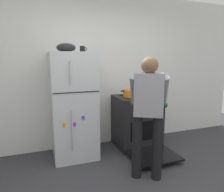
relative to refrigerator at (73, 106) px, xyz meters
The scene contains 7 objects.
kitchen_wall_back 0.84m from the refrigerator, 35.15° to the left, with size 6.00×0.10×2.70m, color white.
refrigerator is the anchor object (origin of this frame).
stove_range 1.20m from the refrigerator, ahead, with size 0.76×1.23×0.92m.
person_cook 1.26m from the refrigerator, 50.36° to the right, with size 0.65×0.69×1.60m.
red_pot 0.98m from the refrigerator, ahead, with size 0.34×0.24×0.13m.
coffee_mug 0.90m from the refrigerator, 15.40° to the left, with size 0.11×0.08×0.10m.
mixing_bowl 0.90m from the refrigerator, behind, with size 0.29×0.29×0.13m, color black.
Camera 1 is at (-1.06, -1.64, 1.57)m, focal length 32.97 mm.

